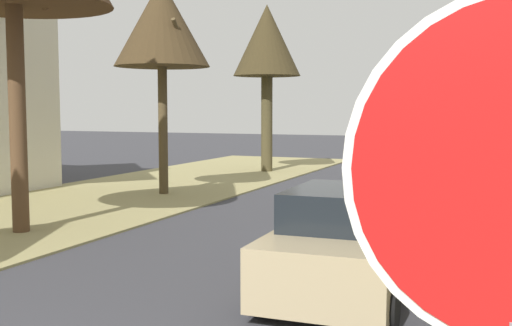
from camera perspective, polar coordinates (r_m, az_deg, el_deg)
The scene contains 5 objects.
street_tree_left_mid_b at distance 20.15m, azimuth -8.62°, elevation 12.41°, with size 3.00×3.00×6.73m.
street_tree_left_far at distance 27.11m, azimuth 1.01°, elevation 10.88°, with size 2.89×2.89×7.14m.
parked_sedan_tan at distance 9.68m, azimuth 8.49°, elevation -7.19°, with size 2.06×4.45×1.57m.
parked_sedan_green at distance 16.56m, azimuth 15.04°, elevation -2.23°, with size 2.06×4.45×1.57m.
curbside_mailbox at distance 7.13m, azimuth 20.84°, elevation -9.15°, with size 0.22×0.44×1.27m.
Camera 1 is at (4.39, -2.68, 2.76)m, focal length 43.72 mm.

